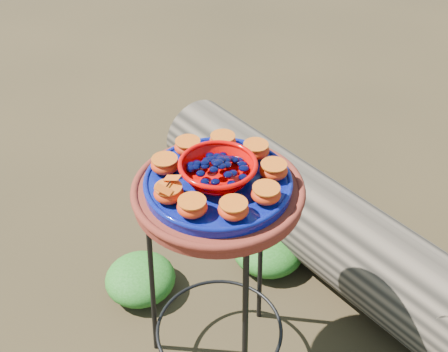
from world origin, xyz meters
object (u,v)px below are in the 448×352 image
Objects in this scene: plant_stand at (219,287)px; driftwood_log at (337,235)px; cobalt_plate at (218,183)px; red_bowl at (218,171)px; terracotta_saucer at (218,193)px.

driftwood_log is at bearing 82.69° from plant_stand.
plant_stand is at bearing -97.31° from driftwood_log.
red_bowl reaches higher than cobalt_plate.
terracotta_saucer is 1.17× the size of cobalt_plate.
driftwood_log is (0.08, 0.60, -0.62)m from red_bowl.
red_bowl reaches higher than driftwood_log.
terracotta_saucer reaches higher than plant_stand.
red_bowl is (0.00, 0.00, 0.44)m from plant_stand.
plant_stand is at bearing 0.00° from cobalt_plate.
plant_stand is at bearing 0.00° from terracotta_saucer.
cobalt_plate is at bearing -97.31° from driftwood_log.
cobalt_plate is (0.00, 0.00, 0.03)m from terracotta_saucer.
cobalt_plate reaches higher than plant_stand.
terracotta_saucer is at bearing 0.00° from red_bowl.
cobalt_plate is 0.84m from driftwood_log.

